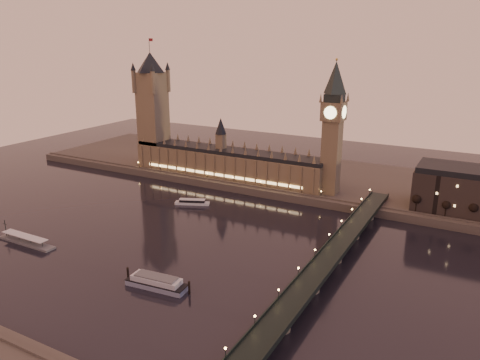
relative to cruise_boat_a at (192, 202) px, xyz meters
name	(u,v)px	position (x,y,z in m)	size (l,w,h in m)	color
ground	(186,241)	(35.73, -59.68, -1.87)	(700.00, 700.00, 0.00)	black
far_embankment	(319,178)	(65.73, 105.32, 1.13)	(560.00, 130.00, 6.00)	#423D35
palace_of_westminster	(227,159)	(-4.40, 61.31, 19.83)	(180.00, 26.62, 52.00)	brown
victoria_tower	(152,103)	(-84.27, 61.32, 63.91)	(31.68, 31.68, 118.00)	brown
big_ben	(333,120)	(89.71, 61.30, 62.08)	(17.68, 17.68, 104.00)	brown
westminster_bridge	(324,266)	(127.34, -59.68, 3.64)	(13.20, 260.00, 15.30)	black
bare_tree_0	(418,201)	(158.36, 49.32, 12.70)	(5.66, 5.66, 11.50)	black
bare_tree_1	(445,205)	(175.51, 49.32, 12.70)	(5.66, 5.66, 11.50)	black
bare_tree_2	(472,209)	(192.67, 49.32, 12.70)	(5.66, 5.66, 11.50)	black
cruise_boat_a	(192,202)	(0.00, 0.00, 0.00)	(26.75, 15.63, 4.26)	silver
moored_barge	(157,282)	(55.68, -113.96, 1.11)	(38.35, 12.42, 7.06)	#808BA4
pontoon_pier	(26,241)	(-50.88, -110.19, -0.58)	(44.88, 7.48, 11.97)	#595B5E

